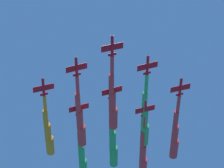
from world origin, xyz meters
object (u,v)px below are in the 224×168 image
(jet_port_mid, at_px, (113,140))
(jet_trail_port, at_px, (82,154))
(jet_starboard_inner, at_px, (80,119))
(jet_starboard_outer, at_px, (143,153))
(jet_starboard_mid, at_px, (175,134))
(jet_port_outer, at_px, (48,131))
(jet_port_inner, at_px, (145,118))
(jet_lead, at_px, (113,101))

(jet_port_mid, bearing_deg, jet_trail_port, -87.13)
(jet_starboard_inner, relative_size, jet_starboard_outer, 1.03)
(jet_port_mid, xyz_separation_m, jet_starboard_mid, (-15.21, 21.58, 1.74))
(jet_trail_port, bearing_deg, jet_starboard_outer, 126.93)
(jet_port_outer, relative_size, jet_trail_port, 0.89)
(jet_trail_port, bearing_deg, jet_port_inner, 91.17)
(jet_starboard_mid, xyz_separation_m, jet_port_outer, (35.70, -39.91, -0.16))
(jet_port_outer, bearing_deg, jet_starboard_outer, 147.56)
(jet_port_inner, relative_size, jet_starboard_inner, 1.01)
(jet_starboard_inner, bearing_deg, jet_port_inner, 131.22)
(jet_starboard_inner, height_order, jet_trail_port, jet_trail_port)
(jet_lead, distance_m, jet_starboard_mid, 33.80)
(jet_starboard_outer, bearing_deg, jet_starboard_mid, 89.94)
(jet_port_inner, xyz_separation_m, jet_port_outer, (20.33, -35.57, -0.22))
(jet_port_mid, xyz_separation_m, jet_trail_port, (0.85, -17.02, 1.91))
(jet_port_inner, relative_size, jet_port_outer, 1.12)
(jet_starboard_outer, distance_m, jet_trail_port, 26.78)
(jet_lead, relative_size, jet_trail_port, 0.96)
(jet_starboard_outer, bearing_deg, jet_starboard_inner, -12.15)
(jet_lead, height_order, jet_starboard_outer, jet_starboard_outer)
(jet_port_outer, bearing_deg, jet_starboard_inner, 100.37)
(jet_lead, height_order, jet_starboard_mid, jet_starboard_mid)
(jet_port_mid, xyz_separation_m, jet_port_outer, (20.49, -18.33, 1.58))
(jet_starboard_outer, xyz_separation_m, jet_trail_port, (16.08, -21.39, 0.86))
(jet_starboard_inner, distance_m, jet_starboard_mid, 40.85)
(jet_port_outer, relative_size, jet_starboard_outer, 0.93)
(jet_port_inner, xyz_separation_m, jet_trail_port, (0.70, -34.27, 0.12))
(jet_lead, height_order, jet_starboard_inner, jet_starboard_inner)
(jet_port_outer, bearing_deg, jet_trail_port, 176.19)
(jet_lead, bearing_deg, jet_starboard_mid, 168.32)
(jet_lead, height_order, jet_port_inner, jet_port_inner)
(jet_trail_port, bearing_deg, jet_lead, 61.95)
(jet_port_inner, bearing_deg, jet_lead, -8.04)
(jet_port_mid, height_order, jet_port_outer, jet_port_outer)
(jet_starboard_inner, bearing_deg, jet_starboard_outer, 167.85)
(jet_trail_port, bearing_deg, jet_starboard_mid, 112.59)
(jet_port_inner, bearing_deg, jet_starboard_inner, -48.78)
(jet_lead, relative_size, jet_port_mid, 0.94)
(jet_starboard_inner, relative_size, jet_starboard_mid, 1.05)
(jet_starboard_mid, bearing_deg, jet_port_outer, -48.19)
(jet_port_mid, bearing_deg, jet_port_outer, -41.82)
(jet_starboard_inner, xyz_separation_m, jet_port_outer, (2.86, -15.63, 0.87))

